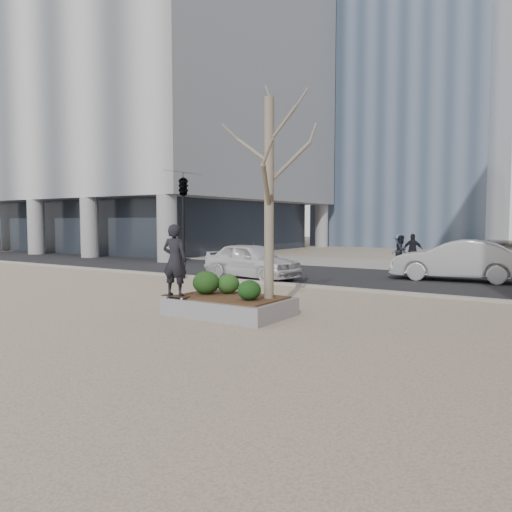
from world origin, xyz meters
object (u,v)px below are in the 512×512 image
Objects in this scene: planter at (230,306)px; skateboard at (175,297)px; police_car at (252,261)px; skateboarder at (175,260)px.

planter is 1.43m from skateboard.
planter is 8.07m from police_car.
police_car is at bearing 119.63° from planter.
skateboard is at bearing -141.40° from planter.
skateboard is 0.42× the size of skateboarder.
skateboarder is (-1.10, -0.88, 1.22)m from planter.
planter is at bearing -141.33° from police_car.
skateboard is (-1.10, -0.88, 0.26)m from planter.
police_car is at bearing -82.23° from skateboarder.
police_car is at bearing 105.60° from skateboard.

